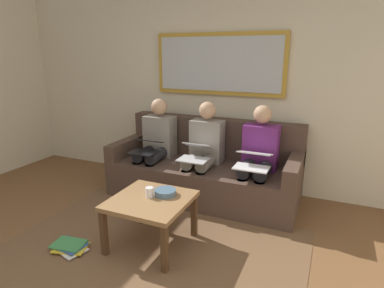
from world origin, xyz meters
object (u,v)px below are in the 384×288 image
(person_left, at_px, (258,155))
(person_right, at_px, (156,142))
(cup, at_px, (149,192))
(coffee_table, at_px, (151,205))
(person_middle, at_px, (204,148))
(bowl, at_px, (165,192))
(laptop_silver, at_px, (196,152))
(couch, at_px, (206,170))
(laptop_black, at_px, (146,146))
(laptop_white, at_px, (253,159))
(framed_mirror, at_px, (219,64))
(magazine_stack, at_px, (70,247))

(person_left, bearing_deg, person_right, 0.00)
(cup, distance_m, person_left, 1.33)
(coffee_table, bearing_deg, person_middle, -92.37)
(bowl, bearing_deg, coffee_table, 55.59)
(cup, height_order, person_middle, person_middle)
(laptop_silver, bearing_deg, person_middle, -90.00)
(couch, height_order, person_middle, person_middle)
(laptop_silver, height_order, laptop_black, laptop_silver)
(laptop_white, xyz_separation_m, person_right, (1.28, -0.24, -0.02))
(cup, xyz_separation_m, person_middle, (-0.07, -1.12, 0.11))
(framed_mirror, bearing_deg, cup, 87.48)
(coffee_table, distance_m, laptop_white, 1.16)
(framed_mirror, height_order, laptop_silver, framed_mirror)
(person_middle, xyz_separation_m, person_right, (0.64, 0.00, 0.00))
(couch, bearing_deg, person_right, 6.13)
(coffee_table, distance_m, laptop_black, 1.11)
(laptop_white, bearing_deg, bowl, 52.41)
(cup, bearing_deg, person_right, -63.08)
(person_middle, bearing_deg, framed_mirror, -90.00)
(framed_mirror, height_order, person_middle, framed_mirror)
(laptop_white, bearing_deg, magazine_stack, 44.16)
(coffee_table, height_order, person_middle, person_middle)
(couch, relative_size, person_middle, 1.93)
(bowl, relative_size, laptop_silver, 0.50)
(couch, xyz_separation_m, laptop_white, (-0.64, 0.31, 0.32))
(magazine_stack, bearing_deg, coffee_table, -149.58)
(framed_mirror, xyz_separation_m, person_right, (0.64, 0.46, -0.94))
(laptop_black, bearing_deg, person_middle, -159.18)
(cup, xyz_separation_m, bowl, (-0.11, -0.10, -0.02))
(person_left, distance_m, magazine_stack, 2.08)
(framed_mirror, distance_m, cup, 1.90)
(framed_mirror, bearing_deg, person_middle, 90.00)
(magazine_stack, bearing_deg, cup, -146.94)
(person_left, height_order, person_right, same)
(cup, distance_m, magazine_stack, 0.86)
(laptop_white, bearing_deg, person_middle, -20.74)
(coffee_table, xyz_separation_m, laptop_white, (-0.69, -0.91, 0.24))
(person_middle, bearing_deg, person_left, 180.00)
(cup, xyz_separation_m, laptop_silver, (-0.07, -0.90, 0.13))
(person_left, relative_size, laptop_black, 3.31)
(coffee_table, bearing_deg, cup, -49.47)
(person_right, bearing_deg, person_middle, 180.00)
(bowl, height_order, magazine_stack, bowl)
(coffee_table, relative_size, cup, 7.39)
(person_right, bearing_deg, person_left, 180.00)
(cup, bearing_deg, coffee_table, 130.53)
(person_left, bearing_deg, person_middle, 0.00)
(couch, height_order, person_left, person_left)
(bowl, height_order, person_right, person_right)
(person_middle, bearing_deg, coffee_table, 87.63)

